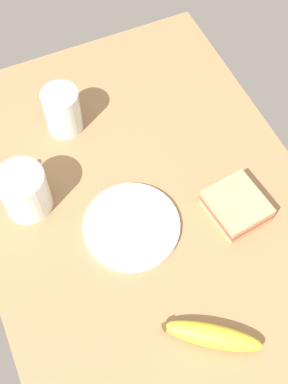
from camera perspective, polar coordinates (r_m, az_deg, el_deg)
tabletop at (r=97.62cm, az=-0.00°, el=-1.17°), size 90.00×64.00×2.00cm
plate_of_food at (r=93.44cm, az=-1.45°, el=-3.95°), size 18.37×18.37×1.20cm
coffee_mug_black at (r=94.42cm, az=-13.65°, el=0.14°), size 11.56×9.04×10.09cm
sandwich_main at (r=95.15cm, az=10.60°, el=-1.64°), size 11.75×10.82×4.40cm
glass_of_milk at (r=104.57cm, az=-9.34°, el=9.03°), size 7.58×7.58×10.21cm
banana at (r=85.76cm, az=7.90°, el=-16.14°), size 12.81×15.64×3.85cm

